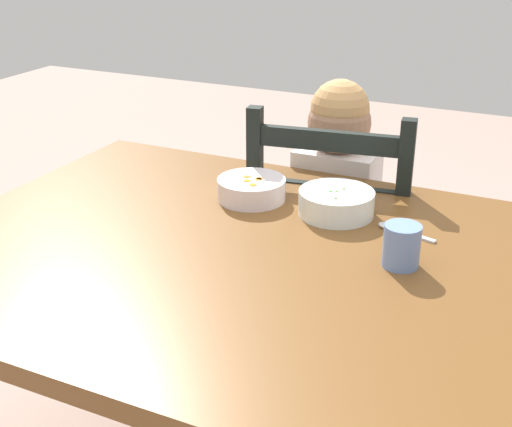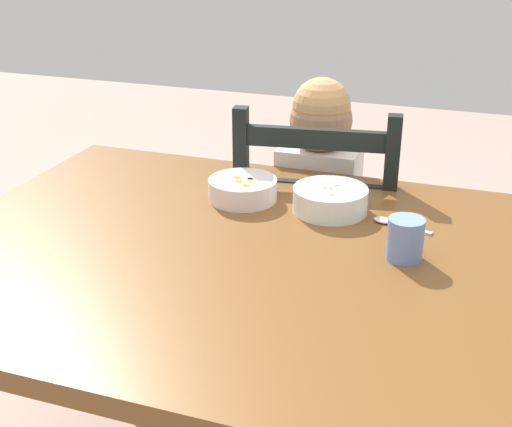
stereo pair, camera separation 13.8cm
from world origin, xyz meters
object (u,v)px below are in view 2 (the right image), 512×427
object	(u,v)px
dining_chair	(316,255)
bowl_of_carrots	(243,189)
spoon	(391,223)
drinking_cup	(405,239)
bowl_of_peas	(330,199)
dining_table	(239,289)
child_figure	(316,196)

from	to	relation	value
dining_chair	bowl_of_carrots	world-z (taller)	dining_chair
spoon	drinking_cup	bearing A→B (deg)	-72.57
bowl_of_peas	drinking_cup	distance (m)	0.27
dining_table	drinking_cup	bearing A→B (deg)	12.08
child_figure	spoon	xyz separation A→B (m)	(0.25, -0.32, 0.09)
bowl_of_carrots	spoon	bearing A→B (deg)	-4.23
bowl_of_peas	spoon	world-z (taller)	bowl_of_peas
dining_table	dining_chair	distance (m)	0.58
dining_chair	drinking_cup	world-z (taller)	dining_chair
bowl_of_peas	drinking_cup	bearing A→B (deg)	-42.98
dining_chair	child_figure	xyz separation A→B (m)	(-0.01, -0.01, 0.19)
bowl_of_peas	spoon	xyz separation A→B (m)	(0.15, -0.03, -0.03)
child_figure	drinking_cup	distance (m)	0.58
child_figure	bowl_of_carrots	world-z (taller)	child_figure
dining_chair	dining_table	bearing A→B (deg)	-93.19
child_figure	bowl_of_carrots	bearing A→B (deg)	-110.06
dining_chair	bowl_of_carrots	xyz separation A→B (m)	(-0.11, -0.30, 0.30)
child_figure	spoon	bearing A→B (deg)	-51.55
child_figure	spoon	world-z (taller)	child_figure
bowl_of_carrots	child_figure	bearing A→B (deg)	69.94
dining_table	spoon	size ratio (longest dim) A/B	9.45
dining_table	spoon	world-z (taller)	spoon
bowl_of_carrots	drinking_cup	distance (m)	0.45
bowl_of_peas	bowl_of_carrots	bearing A→B (deg)	-180.00
child_figure	dining_chair	bearing A→B (deg)	46.26
bowl_of_carrots	drinking_cup	bearing A→B (deg)	-23.99
dining_table	bowl_of_carrots	distance (m)	0.29
bowl_of_peas	spoon	size ratio (longest dim) A/B	1.25
child_figure	bowl_of_peas	xyz separation A→B (m)	(0.11, -0.29, 0.12)
bowl_of_peas	dining_chair	bearing A→B (deg)	108.38
spoon	dining_table	bearing A→B (deg)	-140.90
dining_chair	drinking_cup	size ratio (longest dim) A/B	10.60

